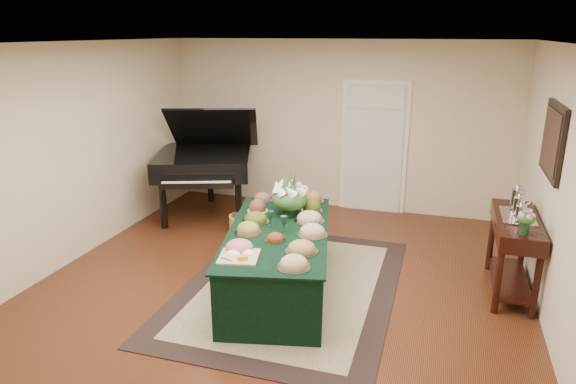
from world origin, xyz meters
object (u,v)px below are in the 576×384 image
(floral_centerpiece, at_px, (290,194))
(grand_piano, at_px, (205,161))
(buffet_table, at_px, (279,260))
(mahogany_sideboard, at_px, (515,235))

(floral_centerpiece, xyz_separation_m, grand_piano, (-1.86, 1.55, -0.10))
(buffet_table, bearing_deg, floral_centerpiece, 92.84)
(buffet_table, xyz_separation_m, floral_centerpiece, (-0.02, 0.50, 0.62))
(buffet_table, distance_m, mahogany_sideboard, 2.61)
(grand_piano, xyz_separation_m, mahogany_sideboard, (4.38, -1.33, -0.19))
(buffet_table, bearing_deg, grand_piano, 132.54)
(floral_centerpiece, distance_m, mahogany_sideboard, 2.54)
(mahogany_sideboard, bearing_deg, floral_centerpiece, -174.85)
(grand_piano, height_order, mahogany_sideboard, grand_piano)
(buffet_table, relative_size, grand_piano, 1.21)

